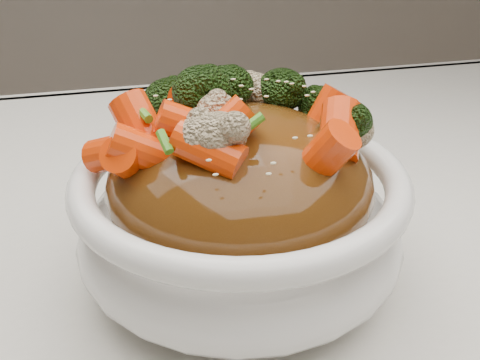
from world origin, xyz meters
name	(u,v)px	position (x,y,z in m)	size (l,w,h in m)	color
tablecloth	(224,258)	(0.00, 0.00, 0.73)	(1.20, 0.80, 0.04)	silver
bowl	(240,223)	(0.00, -0.05, 0.79)	(0.23, 0.23, 0.09)	white
sauce_base	(240,184)	(0.00, -0.05, 0.83)	(0.18, 0.18, 0.10)	#4C2A0D
carrots	(240,92)	(0.00, -0.05, 0.89)	(0.18, 0.18, 0.05)	#F33F07
broccoli	(240,94)	(0.00, -0.05, 0.89)	(0.18, 0.18, 0.05)	black
cauliflower	(240,97)	(0.00, -0.05, 0.89)	(0.18, 0.18, 0.04)	tan
scallions	(240,90)	(0.00, -0.05, 0.89)	(0.14, 0.14, 0.02)	#438B20
sesame_seeds	(240,90)	(0.00, -0.05, 0.89)	(0.16, 0.16, 0.01)	beige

